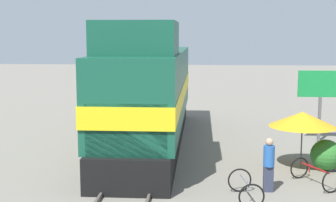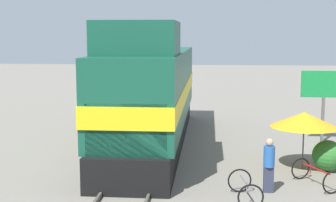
# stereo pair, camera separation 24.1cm
# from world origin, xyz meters

# --- Properties ---
(ground_plane) EXTENTS (120.00, 120.00, 0.00)m
(ground_plane) POSITION_xyz_m (0.00, 0.00, 0.00)
(ground_plane) COLOR slate
(rail_near) EXTENTS (0.08, 31.30, 0.15)m
(rail_near) POSITION_xyz_m (-0.72, 0.00, 0.07)
(rail_near) COLOR #4C4742
(rail_near) RESTS_ON ground_plane
(rail_far) EXTENTS (0.08, 31.30, 0.15)m
(rail_far) POSITION_xyz_m (0.72, 0.00, 0.07)
(rail_far) COLOR #4C4742
(rail_far) RESTS_ON ground_plane
(locomotive) EXTENTS (2.94, 14.14, 5.24)m
(locomotive) POSITION_xyz_m (0.00, 4.00, 2.22)
(locomotive) COLOR black
(locomotive) RESTS_ON ground_plane
(vendor_umbrella) EXTENTS (2.37, 2.37, 2.06)m
(vendor_umbrella) POSITION_xyz_m (5.83, 0.93, 1.80)
(vendor_umbrella) COLOR #4C4C4C
(vendor_umbrella) RESTS_ON ground_plane
(billboard_sign) EXTENTS (2.02, 0.12, 3.21)m
(billboard_sign) POSITION_xyz_m (7.54, 5.33, 2.41)
(billboard_sign) COLOR #595959
(billboard_sign) RESTS_ON ground_plane
(shrub_cluster) EXTENTS (1.10, 1.10, 1.10)m
(shrub_cluster) POSITION_xyz_m (6.67, 0.74, 0.55)
(shrub_cluster) COLOR #2D722D
(shrub_cluster) RESTS_ON ground_plane
(person_bystander) EXTENTS (0.34, 0.34, 1.68)m
(person_bystander) POSITION_xyz_m (4.29, -1.75, 0.91)
(person_bystander) COLOR #2D3347
(person_bystander) RESTS_ON ground_plane
(bicycle) EXTENTS (1.35, 1.77, 0.72)m
(bicycle) POSITION_xyz_m (5.86, -1.04, 0.37)
(bicycle) COLOR black
(bicycle) RESTS_ON ground_plane
(bicycle_spare) EXTENTS (0.95, 1.62, 0.74)m
(bicycle_spare) POSITION_xyz_m (3.52, -2.58, 0.38)
(bicycle_spare) COLOR black
(bicycle_spare) RESTS_ON ground_plane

